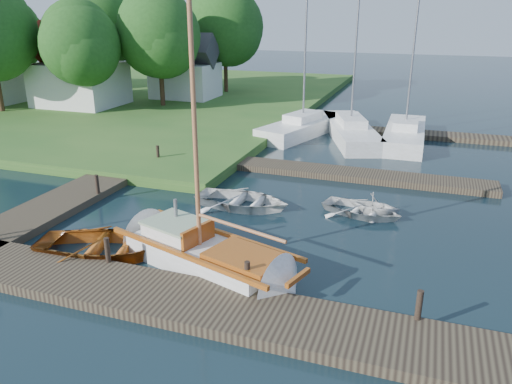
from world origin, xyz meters
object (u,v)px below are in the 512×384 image
(tree_5, at_px, (11,35))
(house_a, at_px, (79,73))
(sailboat, at_px, (209,257))
(tender_c, at_px, (362,207))
(marina_boat_1, at_px, (350,129))
(tree_2, at_px, (81,44))
(marina_boat_2, at_px, (405,133))
(tree_4, at_px, (100,24))
(house_c, at_px, (185,72))
(tender_a, at_px, (242,198))
(mooring_post_2, at_px, (247,275))
(marina_boat_0, at_px, (303,126))
(mooring_post_4, at_px, (97,184))
(tree_3, at_px, (159,34))
(tender_d, at_px, (375,203))
(mooring_post_1, at_px, (107,250))
(mooring_post_5, at_px, (158,153))
(tree_7, at_px, (225,26))
(dinghy, at_px, (104,242))
(mooring_post_3, at_px, (419,305))

(tree_5, bearing_deg, house_a, -22.05)
(sailboat, relative_size, tree_5, 1.21)
(tender_c, distance_m, marina_boat_1, 12.37)
(marina_boat_1, distance_m, tree_2, 19.78)
(marina_boat_2, xyz_separation_m, tree_4, (-26.45, 7.75, 5.80))
(sailboat, relative_size, house_c, 1.86)
(tender_a, relative_size, marina_boat_2, 0.35)
(tender_c, bearing_deg, mooring_post_2, 177.99)
(marina_boat_0, bearing_deg, tender_c, -138.41)
(marina_boat_0, bearing_deg, tree_2, 107.71)
(marina_boat_2, bearing_deg, tree_4, 72.74)
(mooring_post_2, bearing_deg, tender_c, 72.91)
(tree_2, bearing_deg, mooring_post_4, -51.95)
(house_c, relative_size, tree_3, 0.60)
(tender_d, relative_size, marina_boat_2, 0.17)
(house_a, xyz_separation_m, tree_2, (2.00, -1.95, 2.29))
(mooring_post_1, height_order, mooring_post_5, same)
(mooring_post_2, bearing_deg, tree_3, 123.92)
(tree_2, bearing_deg, mooring_post_1, -51.79)
(mooring_post_4, bearing_deg, tender_c, 10.70)
(marina_boat_1, xyz_separation_m, tree_7, (-13.21, 11.91, 5.64))
(mooring_post_1, height_order, tree_3, tree_3)
(tender_a, bearing_deg, marina_boat_1, -7.48)
(sailboat, bearing_deg, tree_4, 147.79)
(house_a, relative_size, tree_3, 0.72)
(tender_c, xyz_separation_m, marina_boat_0, (-5.46, 12.14, 0.26))
(mooring_post_4, relative_size, dinghy, 0.18)
(sailboat, distance_m, tree_7, 32.61)
(mooring_post_3, xyz_separation_m, marina_boat_1, (-4.78, 19.14, -0.13))
(mooring_post_3, xyz_separation_m, tender_a, (-7.01, 6.22, -0.30))
(mooring_post_4, height_order, tree_7, tree_7)
(mooring_post_1, distance_m, mooring_post_4, 6.40)
(tender_c, xyz_separation_m, tree_3, (-17.65, 16.04, 5.49))
(house_c, height_order, tree_5, tree_5)
(tree_2, bearing_deg, marina_boat_0, 0.35)
(tender_c, distance_m, tree_5, 38.52)
(mooring_post_3, relative_size, tender_a, 0.21)
(tender_c, height_order, tender_d, tender_d)
(mooring_post_3, height_order, tree_4, tree_4)
(house_a, bearing_deg, mooring_post_2, -44.33)
(tree_4, bearing_deg, house_c, -0.36)
(mooring_post_4, bearing_deg, house_a, 129.09)
(mooring_post_1, distance_m, house_c, 29.22)
(tender_c, bearing_deg, mooring_post_3, -146.44)
(tender_a, bearing_deg, marina_boat_0, 5.82)
(mooring_post_1, bearing_deg, tree_7, 106.16)
(mooring_post_3, distance_m, tender_a, 9.37)
(sailboat, relative_size, tree_2, 1.26)
(mooring_post_3, distance_m, marina_boat_1, 19.73)
(marina_boat_0, xyz_separation_m, marina_boat_1, (3.02, -0.01, -0.01))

